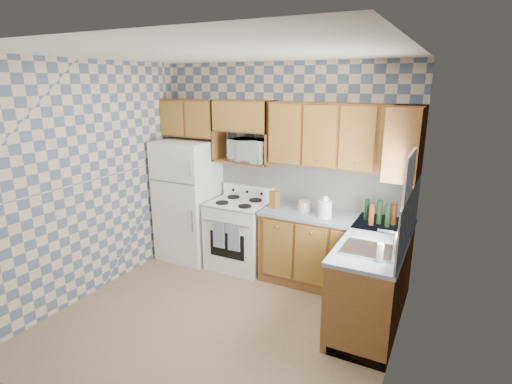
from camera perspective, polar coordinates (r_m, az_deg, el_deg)
floor at (r=4.46m, az=-5.20°, el=-17.99°), size 3.40×3.40×0.00m
back_wall at (r=5.26m, az=3.72°, el=3.33°), size 3.40×0.02×2.70m
right_wall at (r=3.33m, az=19.92°, el=-4.87°), size 0.02×3.20×2.70m
backsplash_back at (r=5.14m, az=7.74°, el=1.22°), size 2.60×0.02×0.56m
backsplash_right at (r=4.14m, az=21.07°, el=-3.26°), size 0.02×1.60×0.56m
refrigerator at (r=5.71m, az=-9.62°, el=-1.15°), size 0.75×0.70×1.68m
stove_body at (r=5.44m, az=-2.39°, el=-6.14°), size 0.76×0.65×0.90m
cooktop at (r=5.29m, az=-2.44°, el=-1.56°), size 0.76×0.65×0.02m
backguard at (r=5.49m, az=-1.05°, el=0.14°), size 0.76×0.08×0.17m
dish_towel_left at (r=5.18m, az=-5.33°, el=-6.10°), size 0.17×0.02×0.35m
dish_towel_right at (r=5.07m, az=-3.19°, el=-6.53°), size 0.17×0.02×0.35m
base_cabinets_back at (r=5.01m, az=10.94°, el=-8.53°), size 1.75×0.60×0.88m
base_cabinets_right at (r=4.46m, az=16.34°, el=-12.07°), size 0.60×1.60×0.88m
countertop_back at (r=4.84m, az=11.20°, el=-3.57°), size 1.77×0.63×0.04m
countertop_right at (r=4.27m, az=16.74°, el=-6.57°), size 0.63×1.60×0.04m
upper_cabinets_back at (r=4.75m, az=12.28°, el=7.83°), size 1.75×0.33×0.74m
upper_cabinets_fridge at (r=5.66m, az=-9.14°, el=10.39°), size 0.82×0.33×0.50m
upper_cabinets_right at (r=4.44m, az=20.56°, el=6.68°), size 0.33×0.70×0.74m
microwave_shelf at (r=5.30m, az=-1.66°, el=4.38°), size 0.80×0.33×0.03m
microwave at (r=5.21m, az=-0.82°, el=5.98°), size 0.56×0.41×0.29m
sink at (r=3.94m, az=15.88°, el=-8.00°), size 0.48×0.40×0.03m
window at (r=3.73m, az=20.75°, el=-1.19°), size 0.02×0.66×0.86m
bottle_0 at (r=4.65m, az=17.23°, el=-2.76°), size 0.06×0.06×0.27m
bottle_1 at (r=4.58m, az=18.31°, el=-3.24°), size 0.06×0.06×0.25m
bottle_2 at (r=4.67m, az=19.10°, el=-3.06°), size 0.06×0.06×0.23m
bottle_3 at (r=4.59m, az=16.16°, el=-3.25°), size 0.06×0.06×0.22m
bottle_4 at (r=4.73m, az=15.56°, el=-2.47°), size 0.06×0.06×0.24m
knife_block at (r=5.02m, az=2.64°, el=-1.07°), size 0.11×0.11×0.21m
electric_kettle at (r=4.72m, az=9.81°, el=-2.42°), size 0.16×0.16×0.20m
food_containers at (r=4.94m, az=7.00°, el=-2.00°), size 0.18×0.18×0.12m
soap_bottle at (r=3.71m, az=17.29°, el=-8.27°), size 0.06×0.06×0.17m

